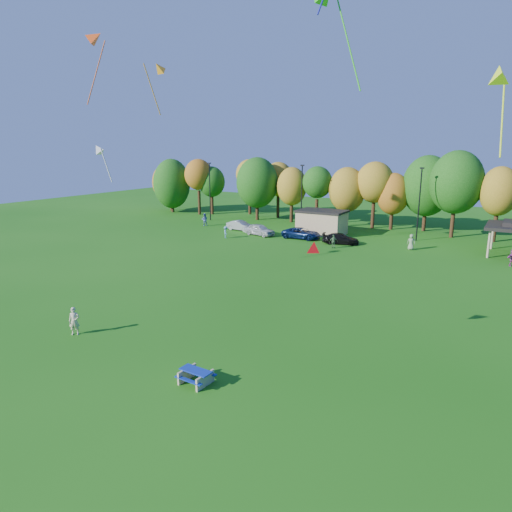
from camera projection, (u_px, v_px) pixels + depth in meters
The scene contains 19 objects.
ground at pixel (221, 363), 25.02m from camera, with size 160.00×160.00×0.00m, color #19600F.
tree_line at pixel (405, 189), 62.19m from camera, with size 93.57×10.55×11.15m.
lamp_posts at pixel (419, 202), 56.32m from camera, with size 64.50×0.25×9.09m.
utility_building at pixel (322, 222), 61.36m from camera, with size 6.30×4.30×3.25m.
picnic_table at pixel (196, 375), 22.86m from camera, with size 1.71×1.44×0.71m.
kite_flyer at pixel (74, 321), 28.66m from camera, with size 0.66×0.43×1.80m, color beige.
car_a at pixel (259, 230), 60.75m from camera, with size 1.79×4.44×1.51m, color silver.
car_b at pixel (240, 226), 64.26m from camera, with size 1.45×4.15×1.37m, color #9B9BA0.
car_c at pixel (301, 233), 58.56m from camera, with size 2.31×5.01×1.39m, color #0C1E4B.
car_d at pixel (341, 239), 55.40m from camera, with size 1.79×4.41×1.28m, color black.
far_person_0 at pixel (226, 232), 58.86m from camera, with size 1.00×0.58×1.55m, color teal.
far_person_1 at pixel (411, 242), 52.17m from camera, with size 0.90×0.58×1.83m, color gray.
far_person_2 at pixel (334, 241), 53.05m from camera, with size 0.94×0.39×1.60m, color #4D794A.
far_person_5 at pixel (205, 220), 67.96m from camera, with size 0.90×0.70×1.85m, color #4D60A9.
kite_0 at pixel (99, 150), 39.33m from camera, with size 2.10×0.97×3.39m.
kite_2 at pixel (500, 74), 25.32m from camera, with size 1.56×3.30×5.43m.
kite_3 at pixel (159, 68), 45.90m from camera, with size 1.47×3.27×5.42m.
kite_4 at pixel (313, 246), 24.82m from camera, with size 1.27×1.36×1.07m.
kite_6 at pixel (95, 38), 40.20m from camera, with size 3.46×2.79×6.43m.
Camera 1 is at (13.36, -18.74, 11.62)m, focal length 32.00 mm.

